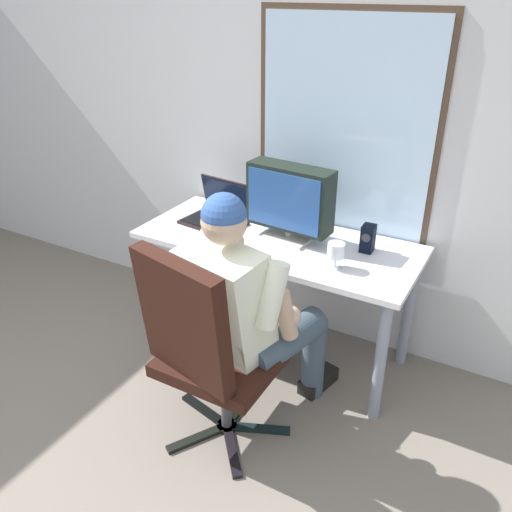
% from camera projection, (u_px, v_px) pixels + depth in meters
% --- Properties ---
extents(wall_rear, '(5.98, 0.08, 2.56)m').
position_uv_depth(wall_rear, '(285.00, 118.00, 2.94)').
color(wall_rear, silver).
rests_on(wall_rear, ground).
extents(desk, '(1.51, 0.64, 0.72)m').
position_uv_depth(desk, '(277.00, 256.00, 2.88)').
color(desk, gray).
rests_on(desk, ground).
extents(office_chair, '(0.60, 0.64, 1.03)m').
position_uv_depth(office_chair, '(205.00, 344.00, 2.27)').
color(office_chair, black).
rests_on(office_chair, ground).
extents(person_seated, '(0.62, 0.85, 1.22)m').
position_uv_depth(person_seated, '(248.00, 305.00, 2.43)').
color(person_seated, '#3E4F5E').
rests_on(person_seated, ground).
extents(crt_monitor, '(0.47, 0.21, 0.40)m').
position_uv_depth(crt_monitor, '(290.00, 199.00, 2.74)').
color(crt_monitor, beige).
rests_on(crt_monitor, desk).
extents(laptop, '(0.38, 0.31, 0.23)m').
position_uv_depth(laptop, '(220.00, 211.00, 3.03)').
color(laptop, black).
rests_on(laptop, desk).
extents(wine_glass, '(0.08, 0.08, 0.13)m').
position_uv_depth(wine_glass, '(336.00, 252.00, 2.51)').
color(wine_glass, silver).
rests_on(wine_glass, desk).
extents(desk_speaker, '(0.07, 0.09, 0.14)m').
position_uv_depth(desk_speaker, '(368.00, 238.00, 2.68)').
color(desk_speaker, black).
rests_on(desk_speaker, desk).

